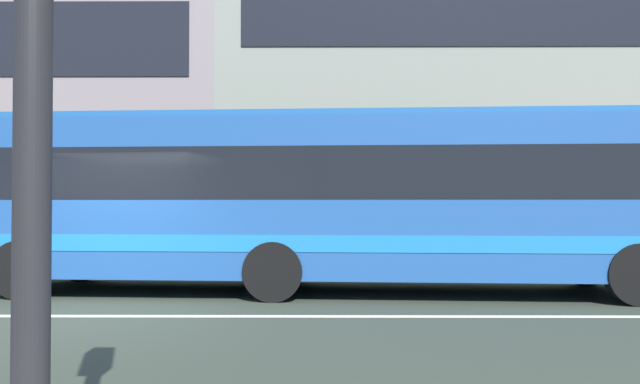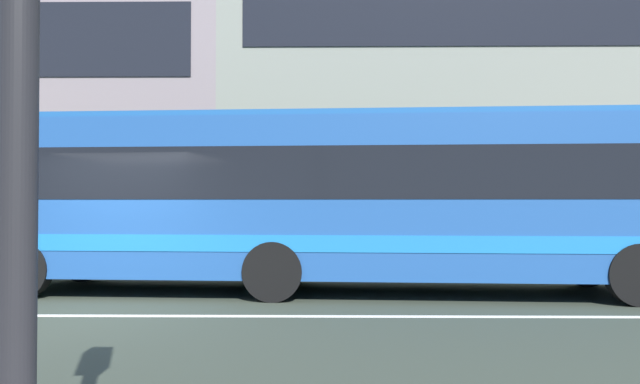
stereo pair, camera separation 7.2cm
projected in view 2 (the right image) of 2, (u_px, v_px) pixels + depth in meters
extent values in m
plane|color=#333B2F|center=(80.00, 316.00, 8.67)|extent=(160.00, 160.00, 0.00)
cube|color=silver|center=(80.00, 316.00, 8.67)|extent=(60.00, 0.16, 0.01)
cube|color=#2F6A28|center=(165.00, 249.00, 14.78)|extent=(19.15, 1.10, 1.02)
cube|color=gray|center=(504.00, 74.00, 23.00)|extent=(20.37, 10.11, 13.26)
cube|color=black|center=(554.00, 2.00, 17.95)|extent=(18.74, 0.04, 2.65)
cube|color=#1F4D91|center=(323.00, 198.00, 11.04)|extent=(12.35, 3.20, 2.76)
cube|color=black|center=(323.00, 176.00, 11.05)|extent=(11.62, 3.17, 0.88)
cube|color=#1C70BC|center=(323.00, 239.00, 11.03)|extent=(12.11, 3.21, 0.28)
cube|color=#1C528A|center=(323.00, 120.00, 11.07)|extent=(11.84, 2.77, 0.12)
cylinder|color=black|center=(585.00, 261.00, 11.78)|extent=(1.01, 0.34, 1.00)
cylinder|color=black|center=(638.00, 275.00, 9.52)|extent=(1.01, 0.34, 1.00)
cylinder|color=black|center=(290.00, 259.00, 12.21)|extent=(1.01, 0.34, 1.00)
cylinder|color=black|center=(273.00, 271.00, 9.94)|extent=(1.01, 0.34, 1.00)
cylinder|color=black|center=(84.00, 257.00, 12.52)|extent=(1.01, 0.34, 1.00)
cylinder|color=black|center=(22.00, 269.00, 10.26)|extent=(1.01, 0.34, 1.00)
cylinder|color=black|center=(20.00, 69.00, 2.30)|extent=(0.14, 0.14, 4.02)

